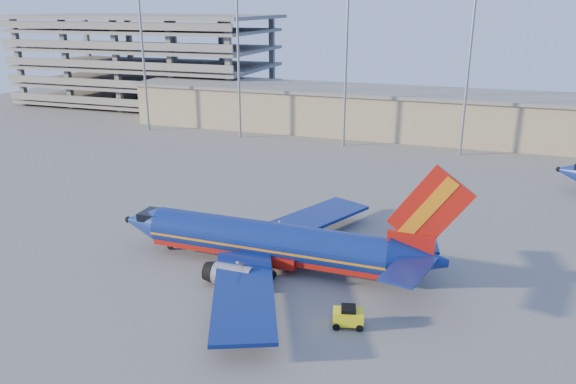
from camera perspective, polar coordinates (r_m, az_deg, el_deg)
name	(u,v)px	position (r m, az deg, el deg)	size (l,w,h in m)	color
ground	(284,251)	(57.70, -0.44, -6.06)	(220.00, 220.00, 0.00)	slate
terminal_building	(438,115)	(109.46, 14.95, 7.60)	(122.00, 16.00, 8.50)	tan
parking_garage	(148,56)	(147.38, -14.04, 13.29)	(62.00, 32.00, 21.40)	slate
light_mast_row	(406,45)	(96.43, 11.95, 14.36)	(101.60, 1.60, 28.65)	gray
aircraft_main	(275,243)	(53.54, -1.35, -5.19)	(34.33, 33.05, 11.63)	navy
baggage_tug	(348,316)	(45.12, 6.13, -12.44)	(2.67, 1.97, 1.72)	yellow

